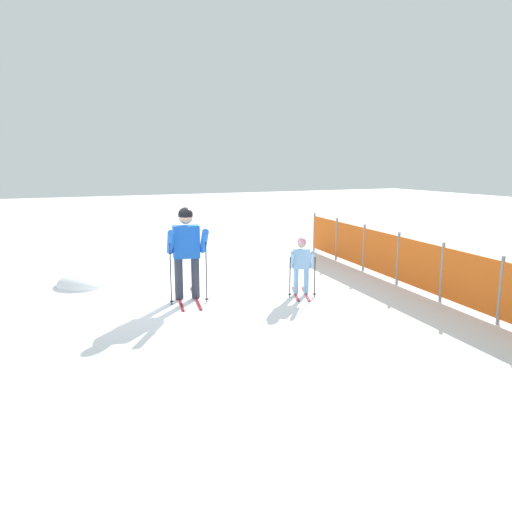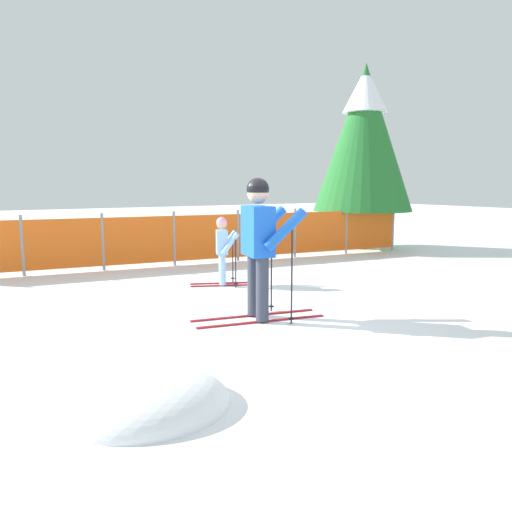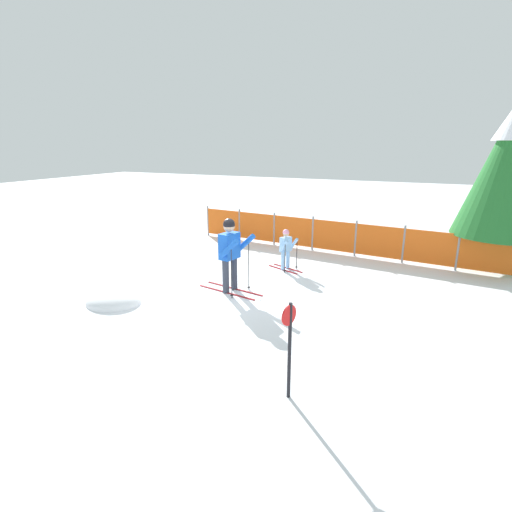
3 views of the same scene
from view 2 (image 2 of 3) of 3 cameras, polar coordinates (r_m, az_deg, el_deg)
name	(u,v)px [view 2 (image 2 of 3)]	position (r m, az deg, el deg)	size (l,w,h in m)	color
ground_plane	(254,324)	(5.96, -0.20, -7.83)	(60.00, 60.00, 0.00)	white
skier_adult	(260,236)	(6.01, 0.44, 2.30)	(1.66, 0.81, 1.72)	maroon
skier_child	(223,246)	(8.15, -3.81, 1.17)	(1.06, 0.65, 1.12)	maroon
safety_fence	(207,237)	(10.46, -5.64, 2.16)	(9.79, 1.15, 1.10)	gray
conifer_far	(364,136)	(13.10, 12.26, 13.27)	(2.48, 2.48, 4.60)	#4C3823
snow_mound	(150,408)	(3.95, -12.02, -16.62)	(1.25, 1.06, 0.50)	white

